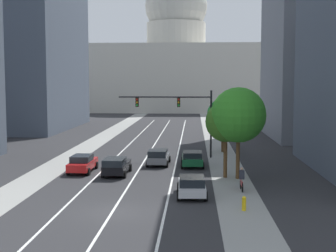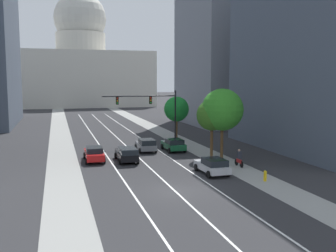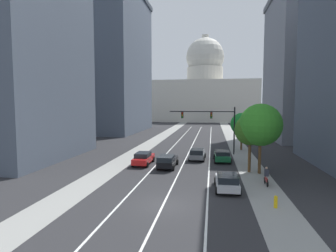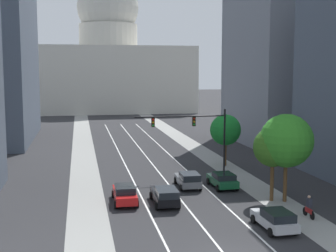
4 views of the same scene
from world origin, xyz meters
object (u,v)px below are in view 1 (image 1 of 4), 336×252
(street_tree_mid_right, at_px, (238,115))
(street_tree_far_right, at_px, (226,122))
(car_green, at_px, (192,158))
(cyclist, at_px, (242,179))
(capitol_building, at_px, (176,64))
(fire_hydrant, at_px, (244,203))
(car_silver, at_px, (192,186))
(traffic_signal_mast, at_px, (181,110))
(car_gray, at_px, (158,157))
(car_black, at_px, (116,166))
(car_red, at_px, (83,163))
(street_tree_near_right, at_px, (223,115))

(street_tree_mid_right, relative_size, street_tree_far_right, 1.19)
(car_green, height_order, cyclist, cyclist)
(capitol_building, height_order, fire_hydrant, capitol_building)
(car_silver, xyz_separation_m, street_tree_far_right, (2.72, 6.82, 3.83))
(capitol_building, relative_size, traffic_signal_mast, 4.56)
(car_green, xyz_separation_m, fire_hydrant, (3.22, -15.35, -0.31))
(car_silver, height_order, car_gray, car_gray)
(cyclist, relative_size, street_tree_far_right, 0.27)
(car_black, distance_m, car_gray, 6.03)
(car_gray, distance_m, car_green, 3.26)
(car_black, bearing_deg, street_tree_far_right, -92.20)
(traffic_signal_mast, relative_size, cyclist, 5.63)
(car_gray, xyz_separation_m, car_red, (-6.39, -3.82, -0.01))
(capitol_building, relative_size, fire_hydrant, 48.54)
(fire_hydrant, distance_m, street_tree_mid_right, 10.95)
(capitol_building, bearing_deg, fire_hydrant, -85.57)
(capitol_building, height_order, traffic_signal_mast, capitol_building)
(car_black, height_order, car_red, car_black)
(capitol_building, height_order, cyclist, capitol_building)
(car_black, relative_size, car_red, 1.01)
(cyclist, relative_size, street_tree_near_right, 0.29)
(car_red, height_order, traffic_signal_mast, traffic_signal_mast)
(car_black, xyz_separation_m, street_tree_mid_right, (10.11, -0.97, 4.38))
(car_red, height_order, street_tree_mid_right, street_tree_mid_right)
(capitol_building, xyz_separation_m, car_green, (4.80, -88.25, -11.98))
(car_red, relative_size, street_tree_near_right, 0.78)
(car_green, xyz_separation_m, cyclist, (3.61, -9.84, 0.08))
(car_black, height_order, fire_hydrant, car_black)
(car_green, bearing_deg, street_tree_far_right, -152.87)
(cyclist, distance_m, street_tree_far_right, 6.16)
(car_red, relative_size, traffic_signal_mast, 0.48)
(capitol_building, bearing_deg, street_tree_near_right, -84.06)
(car_silver, xyz_separation_m, fire_hydrant, (3.22, -3.49, -0.31))
(car_silver, bearing_deg, capitol_building, 1.17)
(car_black, bearing_deg, fire_hydrant, -137.37)
(car_green, relative_size, fire_hydrant, 4.66)
(car_black, height_order, cyclist, cyclist)
(fire_hydrant, bearing_deg, street_tree_near_right, 89.65)
(capitol_building, bearing_deg, car_black, -90.99)
(car_black, height_order, street_tree_mid_right, street_tree_mid_right)
(fire_hydrant, distance_m, cyclist, 5.54)
(fire_hydrant, distance_m, street_tree_near_right, 25.26)
(car_silver, bearing_deg, street_tree_mid_right, -31.81)
(street_tree_near_right, relative_size, street_tree_mid_right, 0.81)
(car_silver, relative_size, car_green, 1.01)
(car_gray, distance_m, car_red, 7.44)
(car_red, distance_m, street_tree_mid_right, 14.20)
(car_silver, bearing_deg, street_tree_near_right, -10.49)
(car_gray, distance_m, cyclist, 12.46)
(street_tree_mid_right, bearing_deg, car_gray, 138.68)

